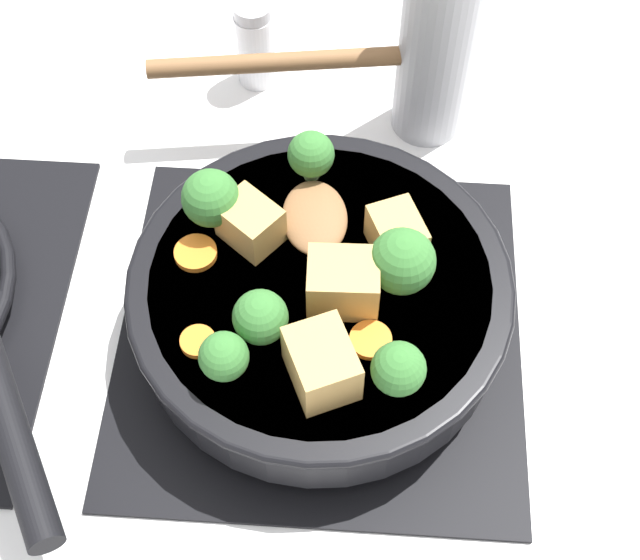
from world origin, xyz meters
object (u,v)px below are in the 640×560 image
Objects in this scene: skillet_pan at (316,298)px; wooden_spoon at (306,121)px; salt_shaker at (255,44)px; pepper_mill at (439,29)px.

wooden_spoon reaches higher than skillet_pan.
wooden_spoon is 2.91× the size of salt_shaker.
pepper_mill is at bearing -50.69° from wooden_spoon.
skillet_pan is 0.15m from wooden_spoon.
pepper_mill is (0.23, -0.08, 0.05)m from skillet_pan.
pepper_mill is at bearing -20.36° from skillet_pan.
salt_shaker reaches higher than skillet_pan.
pepper_mill reaches higher than wooden_spoon.
pepper_mill is at bearing -105.83° from salt_shaker.
wooden_spoon is at bearing 129.31° from pepper_mill.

